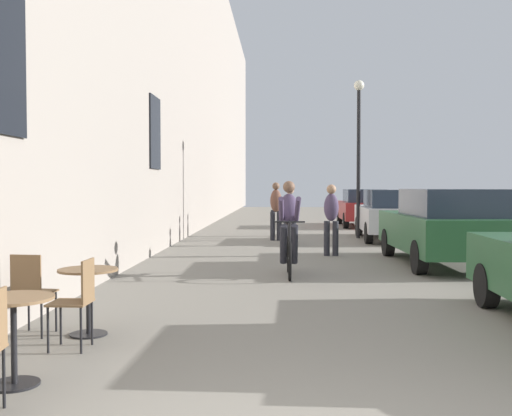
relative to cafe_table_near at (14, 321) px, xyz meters
name	(u,v)px	position (x,y,z in m)	size (l,w,h in m)	color
building_facade_left	(167,26)	(-1.06, 12.24, 5.62)	(0.54, 68.00, 12.29)	gray
cafe_table_near	(14,321)	(0.00, 0.00, 0.00)	(0.64, 0.64, 0.72)	black
cafe_table_mid	(88,287)	(0.07, 1.64, 0.00)	(0.64, 0.64, 0.72)	black
cafe_chair_mid_toward_street	(78,297)	(0.15, 1.09, 0.00)	(0.38, 0.38, 0.89)	black
cafe_chair_mid_toward_wall	(31,288)	(-0.52, 1.56, 0.00)	(0.42, 0.42, 0.89)	black
cyclist_on_bicycle	(289,230)	(2.30, 6.15, 0.29)	(0.52, 1.76, 1.74)	black
pedestrian_near	(331,216)	(3.33, 9.15, 0.41)	(0.35, 0.26, 1.66)	#26262D
pedestrian_mid	(290,212)	(2.41, 11.56, 0.39)	(0.38, 0.30, 1.62)	#26262D
pedestrian_far	(276,208)	(2.02, 13.03, 0.46)	(0.35, 0.26, 1.73)	#26262D
pedestrian_furthest	(276,206)	(2.01, 14.59, 0.45)	(0.37, 0.28, 1.72)	#26262D
street_lamp	(359,138)	(4.58, 13.99, 2.59)	(0.32, 0.32, 4.90)	black
parked_car_second	(444,226)	(5.49, 7.62, 0.29)	(1.91, 4.41, 1.56)	#23512D
parked_car_third	(391,214)	(5.48, 13.38, 0.26)	(1.92, 4.31, 1.51)	#B7B7BC
parked_car_fourth	(363,207)	(5.48, 19.51, 0.26)	(1.83, 4.24, 1.50)	maroon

